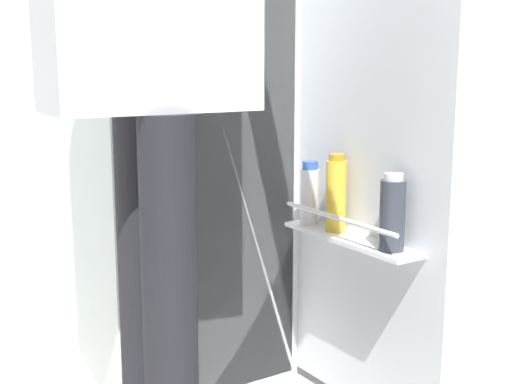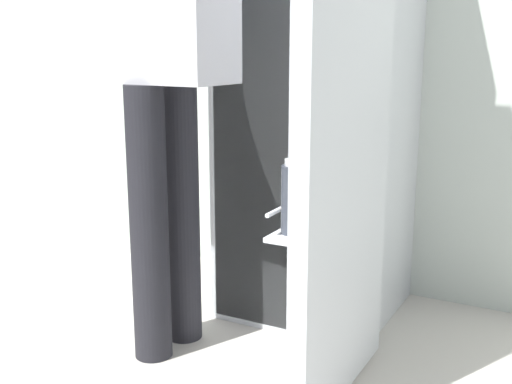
% 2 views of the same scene
% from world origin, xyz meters
% --- Properties ---
extents(refrigerator, '(0.63, 1.14, 1.77)m').
position_xyz_m(refrigerator, '(0.03, 0.48, 0.88)').
color(refrigerator, silver).
rests_on(refrigerator, ground_plane).
extents(person, '(0.56, 0.79, 1.73)m').
position_xyz_m(person, '(-0.28, -0.01, 1.05)').
color(person, black).
rests_on(person, ground_plane).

